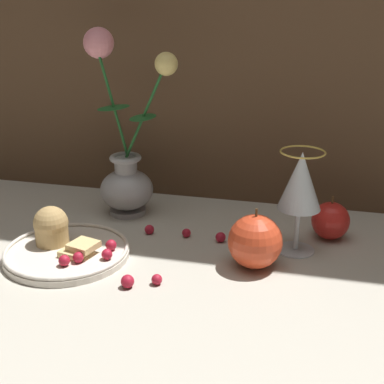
{
  "coord_description": "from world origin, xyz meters",
  "views": [
    {
      "loc": [
        0.18,
        -0.74,
        0.4
      ],
      "look_at": [
        -0.01,
        0.03,
        0.1
      ],
      "focal_mm": 50.0,
      "sensor_mm": 36.0,
      "label": 1
    }
  ],
  "objects_px": {
    "vase": "(125,160)",
    "plate_with_pastries": "(63,244)",
    "apple_beside_vase": "(255,242)",
    "apple_near_glass": "(331,221)",
    "wine_glass": "(300,185)"
  },
  "relations": [
    {
      "from": "apple_near_glass",
      "to": "wine_glass",
      "type": "bearing_deg",
      "value": -130.61
    },
    {
      "from": "vase",
      "to": "plate_with_pastries",
      "type": "distance_m",
      "value": 0.21
    },
    {
      "from": "vase",
      "to": "apple_beside_vase",
      "type": "relative_size",
      "value": 3.55
    },
    {
      "from": "vase",
      "to": "apple_beside_vase",
      "type": "distance_m",
      "value": 0.31
    },
    {
      "from": "vase",
      "to": "plate_with_pastries",
      "type": "xyz_separation_m",
      "value": [
        -0.04,
        -0.19,
        -0.09
      ]
    },
    {
      "from": "apple_near_glass",
      "to": "plate_with_pastries",
      "type": "bearing_deg",
      "value": -158.32
    },
    {
      "from": "vase",
      "to": "apple_near_glass",
      "type": "relative_size",
      "value": 4.44
    },
    {
      "from": "plate_with_pastries",
      "to": "wine_glass",
      "type": "height_order",
      "value": "wine_glass"
    },
    {
      "from": "vase",
      "to": "plate_with_pastries",
      "type": "bearing_deg",
      "value": -101.74
    },
    {
      "from": "apple_near_glass",
      "to": "apple_beside_vase",
      "type": "bearing_deg",
      "value": -130.51
    },
    {
      "from": "plate_with_pastries",
      "to": "apple_beside_vase",
      "type": "distance_m",
      "value": 0.3
    },
    {
      "from": "plate_with_pastries",
      "to": "wine_glass",
      "type": "relative_size",
      "value": 1.18
    },
    {
      "from": "apple_beside_vase",
      "to": "apple_near_glass",
      "type": "height_order",
      "value": "apple_beside_vase"
    },
    {
      "from": "apple_beside_vase",
      "to": "apple_near_glass",
      "type": "bearing_deg",
      "value": 49.49
    },
    {
      "from": "wine_glass",
      "to": "plate_with_pastries",
      "type": "bearing_deg",
      "value": -164.1
    }
  ]
}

